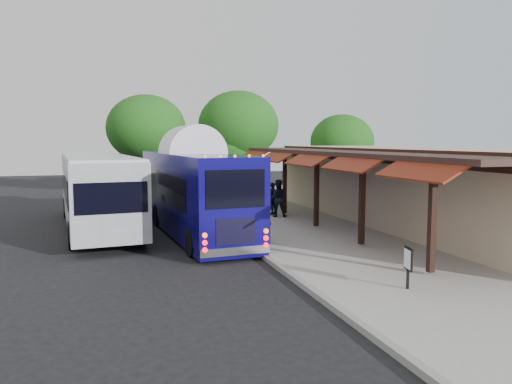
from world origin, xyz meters
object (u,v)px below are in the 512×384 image
object	(u,v)px
coach_bus	(192,187)
ped_a	(263,216)
city_bus	(97,188)
ped_d	(214,188)
ped_c	(273,199)
ped_b	(278,198)
sign_board	(408,261)

from	to	relation	value
coach_bus	ped_a	world-z (taller)	coach_bus
city_bus	ped_a	bearing A→B (deg)	-47.63
ped_d	ped_c	bearing A→B (deg)	120.65
city_bus	ped_c	xyz separation A→B (m)	(8.54, 0.62, -0.84)
ped_a	ped_b	distance (m)	6.01
coach_bus	ped_a	distance (m)	3.87
ped_b	ped_d	xyz separation A→B (m)	(-1.97, 5.79, 0.03)
city_bus	ped_a	distance (m)	8.24
ped_a	sign_board	distance (m)	7.19
sign_board	ped_d	bearing A→B (deg)	105.23
coach_bus	ped_a	size ratio (longest dim) A/B	6.13
coach_bus	ped_c	size ratio (longest dim) A/B	6.94
coach_bus	ped_d	bearing A→B (deg)	67.45
coach_bus	sign_board	world-z (taller)	coach_bus
city_bus	coach_bus	bearing A→B (deg)	-37.35
ped_b	sign_board	xyz separation A→B (m)	(-0.85, -12.45, -0.20)
ped_d	ped_b	bearing A→B (deg)	118.46
ped_b	ped_c	world-z (taller)	ped_b
ped_a	sign_board	xyz separation A→B (m)	(1.65, -6.99, -0.21)
ped_c	city_bus	bearing A→B (deg)	-34.34
ped_c	ped_a	bearing A→B (deg)	29.52
sign_board	ped_a	bearing A→B (deg)	115.01
city_bus	ped_b	world-z (taller)	city_bus
city_bus	ped_d	distance (m)	8.75
city_bus	sign_board	size ratio (longest dim) A/B	11.52
ped_a	ped_b	world-z (taller)	ped_a
ped_c	ped_d	size ratio (longest dim) A/B	0.87
coach_bus	sign_board	bearing A→B (deg)	-73.56
coach_bus	city_bus	bearing A→B (deg)	143.56
sign_board	ped_b	bearing A→B (deg)	97.80
ped_c	sign_board	size ratio (longest dim) A/B	1.54
ped_d	sign_board	xyz separation A→B (m)	(1.12, -18.24, -0.23)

